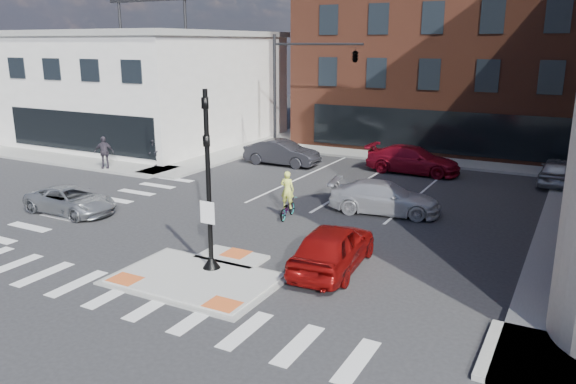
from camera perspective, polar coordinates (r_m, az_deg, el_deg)
The scene contains 18 objects.
ground at distance 19.09m, azimuth -8.46°, elevation -8.34°, with size 120.00×120.00×0.00m, color #28282B.
refuge_island at distance 18.88m, azimuth -8.94°, elevation -8.47°, with size 5.40×4.65×0.13m.
sidewalk_nw at distance 40.76m, azimuth -14.68°, elevation 3.97°, with size 23.50×20.50×0.15m.
sidewalk_n at distance 37.50m, azimuth 15.93°, elevation 2.96°, with size 26.00×3.00×0.15m, color gray.
building_nw at distance 47.19m, azimuth -15.86°, elevation 10.43°, with size 20.40×16.40×14.40m.
building_n at distance 46.58m, azimuth 19.44°, elevation 14.51°, with size 24.40×18.40×15.50m.
building_far_left at distance 67.60m, azimuth 16.10°, elevation 12.27°, with size 10.00×12.00×10.00m, color slate.
signal_pole at distance 18.59m, azimuth -8.02°, elevation -1.24°, with size 0.60×0.60×5.98m.
mast_arm_signal at distance 34.96m, azimuth 4.51°, elevation 12.80°, with size 6.10×2.24×8.00m.
silver_suv at distance 27.12m, azimuth -21.19°, elevation -0.79°, with size 2.02×4.39×1.22m, color #A7ABAF.
red_sedan at distance 19.12m, azimuth 4.61°, elevation -5.57°, with size 1.91×4.75×1.62m, color maroon.
white_pickup at distance 25.69m, azimuth 9.77°, elevation -0.56°, with size 2.02×4.97×1.44m, color silver.
bg_car_dark at distance 35.37m, azimuth -0.62°, elevation 4.02°, with size 1.67×4.78×1.57m, color #25252A.
bg_car_silver at distance 33.68m, azimuth 25.70°, elevation 1.90°, with size 1.77×4.40×1.50m, color #A7AAAE.
bg_car_red at distance 33.97m, azimuth 12.58°, elevation 3.22°, with size 2.23×5.49×1.59m, color maroon.
cyclist at distance 24.58m, azimuth -0.07°, elevation -1.06°, with size 0.80×1.73×2.12m.
pedestrian_a at distance 35.48m, azimuth -13.46°, elevation 3.93°, with size 0.79×0.62×1.63m, color black.
pedestrian_b at distance 35.51m, azimuth -18.19°, elevation 3.86°, with size 1.14×0.47×1.94m, color #342E38.
Camera 1 is at (10.65, -13.95, 7.49)m, focal length 35.00 mm.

